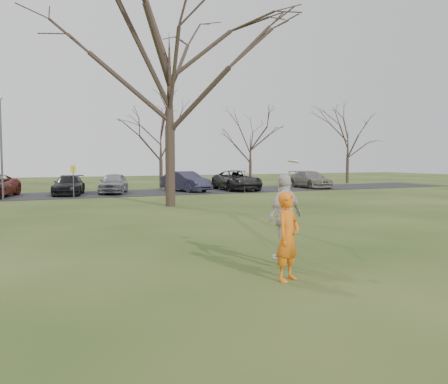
{
  "coord_description": "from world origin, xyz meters",
  "views": [
    {
      "loc": [
        -5.79,
        -8.49,
        2.46
      ],
      "look_at": [
        0.0,
        4.0,
        1.5
      ],
      "focal_mm": 37.78,
      "sensor_mm": 36.0,
      "label": 1
    }
  ],
  "objects": [
    {
      "name": "sign_white",
      "position": [
        10.0,
        22.0,
        1.45
      ],
      "size": [
        0.35,
        0.35,
        2.08
      ],
      "color": "#47474C",
      "rests_on": "ground"
    },
    {
      "name": "player_defender",
      "position": [
        -0.66,
        -0.49,
        0.9
      ],
      "size": [
        0.78,
        0.69,
        1.8
      ],
      "primitive_type": "imported",
      "rotation": [
        0.0,
        0.0,
        0.49
      ],
      "color": "orange",
      "rests_on": "ground"
    },
    {
      "name": "catching_play",
      "position": [
        -0.08,
        0.54,
        1.17
      ],
      "size": [
        1.23,
        0.86,
        2.27
      ],
      "color": "beige",
      "rests_on": "ground"
    },
    {
      "name": "big_tree",
      "position": [
        2.0,
        15.0,
        7.0
      ],
      "size": [
        9.0,
        9.0,
        14.0
      ],
      "primitive_type": null,
      "color": "#352821",
      "rests_on": "ground"
    },
    {
      "name": "car_7",
      "position": [
        17.61,
        24.56,
        0.75
      ],
      "size": [
        2.42,
        5.05,
        1.42
      ],
      "primitive_type": "imported",
      "rotation": [
        0.0,
        0.0,
        -0.09
      ],
      "color": "slate",
      "rests_on": "parking_strip"
    },
    {
      "name": "small_tree_row",
      "position": [
        4.38,
        30.06,
        3.89
      ],
      "size": [
        55.0,
        5.9,
        8.5
      ],
      "color": "#352821",
      "rests_on": "ground"
    },
    {
      "name": "car_5",
      "position": [
        6.46,
        24.82,
        0.79
      ],
      "size": [
        2.85,
        4.84,
        1.51
      ],
      "primitive_type": "imported",
      "rotation": [
        0.0,
        0.0,
        0.29
      ],
      "color": "#29293E",
      "rests_on": "parking_strip"
    },
    {
      "name": "car_3",
      "position": [
        -1.93,
        24.95,
        0.7
      ],
      "size": [
        2.87,
        4.85,
        1.32
      ],
      "primitive_type": "imported",
      "rotation": [
        0.0,
        0.0,
        -0.24
      ],
      "color": "black",
      "rests_on": "parking_strip"
    },
    {
      "name": "sign_yellow",
      "position": [
        -2.0,
        22.0,
        1.45
      ],
      "size": [
        0.35,
        0.35,
        2.08
      ],
      "color": "#47474C",
      "rests_on": "ground"
    },
    {
      "name": "car_4",
      "position": [
        1.11,
        25.02,
        0.77
      ],
      "size": [
        3.07,
        4.6,
        1.45
      ],
      "primitive_type": "imported",
      "rotation": [
        0.0,
        0.0,
        -0.35
      ],
      "color": "gray",
      "rests_on": "parking_strip"
    },
    {
      "name": "lamp_post",
      "position": [
        -6.0,
        22.5,
        3.97
      ],
      "size": [
        0.34,
        0.34,
        6.27
      ],
      "color": "#47474C",
      "rests_on": "ground"
    },
    {
      "name": "parking_strip",
      "position": [
        0.0,
        25.0,
        0.02
      ],
      "size": [
        62.0,
        6.5,
        0.04
      ],
      "primitive_type": "cube",
      "color": "black",
      "rests_on": "ground"
    },
    {
      "name": "car_6",
      "position": [
        10.59,
        24.49,
        0.81
      ],
      "size": [
        3.01,
        5.74,
        1.54
      ],
      "primitive_type": "imported",
      "rotation": [
        0.0,
        0.0,
        -0.08
      ],
      "color": "black",
      "rests_on": "parking_strip"
    },
    {
      "name": "ground",
      "position": [
        0.0,
        0.0,
        0.0
      ],
      "size": [
        120.0,
        120.0,
        0.0
      ],
      "primitive_type": "plane",
      "color": "#1E380F",
      "rests_on": "ground"
    }
  ]
}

